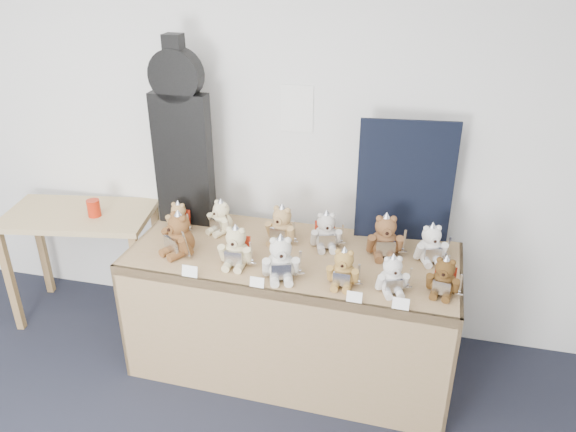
% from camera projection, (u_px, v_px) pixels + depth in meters
% --- Properties ---
extents(room_shell, '(6.00, 6.00, 6.00)m').
position_uv_depth(room_shell, '(297.00, 109.00, 3.54)').
color(room_shell, white).
rests_on(room_shell, floor).
extents(display_table, '(2.02, 0.88, 0.83)m').
position_uv_depth(display_table, '(289.00, 286.00, 3.41)').
color(display_table, olive).
rests_on(display_table, floor).
extents(side_table, '(1.08, 0.72, 0.84)m').
position_uv_depth(side_table, '(81.00, 229.00, 3.96)').
color(side_table, tan).
rests_on(side_table, floor).
extents(guitar_case, '(0.37, 0.11, 1.22)m').
position_uv_depth(guitar_case, '(181.00, 136.00, 3.54)').
color(guitar_case, black).
rests_on(guitar_case, display_table).
extents(navy_board, '(0.58, 0.08, 0.78)m').
position_uv_depth(navy_board, '(405.00, 182.00, 3.41)').
color(navy_board, black).
rests_on(navy_board, display_table).
extents(red_cup, '(0.09, 0.09, 0.12)m').
position_uv_depth(red_cup, '(94.00, 208.00, 3.83)').
color(red_cup, red).
rests_on(red_cup, side_table).
extents(teddy_front_far_left, '(0.24, 0.25, 0.30)m').
position_uv_depth(teddy_front_far_left, '(179.00, 235.00, 3.36)').
color(teddy_front_far_left, brown).
rests_on(teddy_front_far_left, display_table).
extents(teddy_front_left, '(0.23, 0.19, 0.28)m').
position_uv_depth(teddy_front_left, '(236.00, 248.00, 3.24)').
color(teddy_front_left, beige).
rests_on(teddy_front_left, display_table).
extents(teddy_front_centre, '(0.24, 0.22, 0.29)m').
position_uv_depth(teddy_front_centre, '(281.00, 260.00, 3.11)').
color(teddy_front_centre, silver).
rests_on(teddy_front_centre, display_table).
extents(teddy_front_right, '(0.20, 0.16, 0.25)m').
position_uv_depth(teddy_front_right, '(343.00, 269.00, 3.06)').
color(teddy_front_right, olive).
rests_on(teddy_front_right, display_table).
extents(teddy_front_far_right, '(0.20, 0.19, 0.24)m').
position_uv_depth(teddy_front_far_right, '(392.00, 276.00, 3.00)').
color(teddy_front_far_right, silver).
rests_on(teddy_front_far_right, display_table).
extents(teddy_front_end, '(0.20, 0.18, 0.25)m').
position_uv_depth(teddy_front_end, '(444.00, 278.00, 2.98)').
color(teddy_front_end, '#51371B').
rests_on(teddy_front_end, display_table).
extents(teddy_back_left, '(0.20, 0.20, 0.25)m').
position_uv_depth(teddy_back_left, '(221.00, 218.00, 3.62)').
color(teddy_back_left, beige).
rests_on(teddy_back_left, display_table).
extents(teddy_back_centre_left, '(0.23, 0.20, 0.28)m').
position_uv_depth(teddy_back_centre_left, '(282.00, 226.00, 3.49)').
color(teddy_back_centre_left, tan).
rests_on(teddy_back_centre_left, display_table).
extents(teddy_back_centre_right, '(0.22, 0.20, 0.27)m').
position_uv_depth(teddy_back_centre_right, '(326.00, 232.00, 3.43)').
color(teddy_back_centre_right, beige).
rests_on(teddy_back_centre_right, display_table).
extents(teddy_back_right, '(0.25, 0.22, 0.30)m').
position_uv_depth(teddy_back_right, '(385.00, 238.00, 3.34)').
color(teddy_back_right, brown).
rests_on(teddy_back_right, display_table).
extents(teddy_back_end, '(0.22, 0.20, 0.26)m').
position_uv_depth(teddy_back_end, '(431.00, 245.00, 3.29)').
color(teddy_back_end, white).
rests_on(teddy_back_end, display_table).
extents(teddy_back_far_left, '(0.18, 0.15, 0.22)m').
position_uv_depth(teddy_back_far_left, '(179.00, 218.00, 3.64)').
color(teddy_back_far_left, '#A67F4D').
rests_on(teddy_back_far_left, display_table).
extents(entry_card_a, '(0.09, 0.02, 0.07)m').
position_uv_depth(entry_card_a, '(190.00, 271.00, 3.16)').
color(entry_card_a, white).
rests_on(entry_card_a, display_table).
extents(entry_card_b, '(0.08, 0.02, 0.06)m').
position_uv_depth(entry_card_b, '(257.00, 282.00, 3.06)').
color(entry_card_b, white).
rests_on(entry_card_b, display_table).
extents(entry_card_c, '(0.08, 0.02, 0.06)m').
position_uv_depth(entry_card_c, '(354.00, 297.00, 2.94)').
color(entry_card_c, white).
rests_on(entry_card_c, display_table).
extents(entry_card_d, '(0.09, 0.02, 0.06)m').
position_uv_depth(entry_card_d, '(401.00, 304.00, 2.88)').
color(entry_card_d, white).
rests_on(entry_card_d, display_table).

